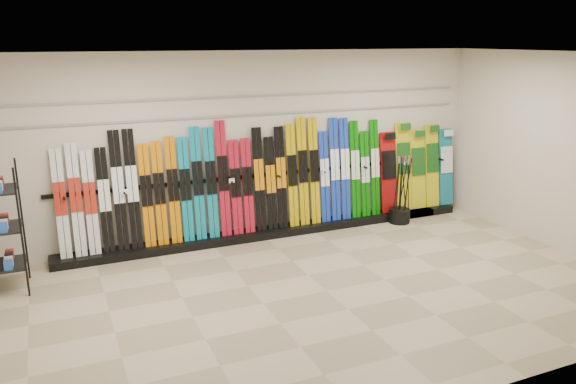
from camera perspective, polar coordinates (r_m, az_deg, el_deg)
name	(u,v)px	position (r m, az deg, el deg)	size (l,w,h in m)	color
floor	(327,291)	(7.43, 3.95, -10.00)	(8.00, 8.00, 0.00)	gray
back_wall	(258,145)	(9.16, -3.10, 4.77)	(8.00, 8.00, 0.00)	beige
right_wall	(565,154)	(9.44, 26.29, 3.51)	(5.00, 5.00, 0.00)	beige
ceiling	(331,54)	(6.72, 4.44, 13.78)	(8.00, 8.00, 0.00)	silver
ski_rack_base	(276,231)	(9.41, -1.22, -4.00)	(8.00, 0.40, 0.12)	black
skis	(236,183)	(8.99, -5.27, 0.94)	(5.38, 0.26, 1.83)	silver
snowboards	(417,168)	(10.62, 12.98, 2.37)	(1.59, 0.25, 1.60)	#990C0C
accessory_rack	(5,228)	(8.01, -26.84, -3.32)	(0.40, 0.60, 1.68)	black
pole_bin	(399,216)	(10.20, 11.24, -2.37)	(0.38, 0.38, 0.25)	black
ski_poles	(403,189)	(10.07, 11.56, 0.25)	(0.26, 0.29, 1.18)	black
slatwall_rail_0	(258,115)	(9.06, -3.10, 7.86)	(7.60, 0.02, 0.03)	gray
slatwall_rail_1	(257,96)	(9.03, -3.13, 9.75)	(7.60, 0.02, 0.03)	gray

